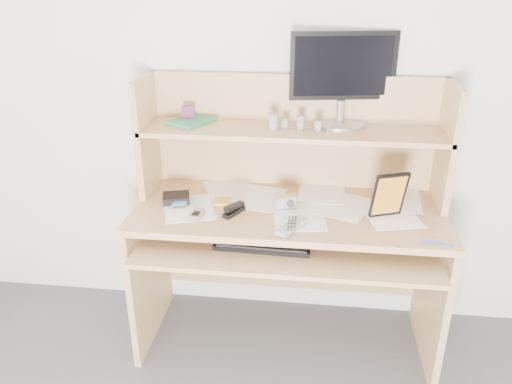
# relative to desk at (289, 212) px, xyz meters

# --- Properties ---
(back_wall) EXTENTS (3.60, 0.04, 2.50)m
(back_wall) POSITION_rel_desk_xyz_m (0.00, 0.24, 0.56)
(back_wall) COLOR silver
(back_wall) RESTS_ON floor
(desk) EXTENTS (1.40, 0.70, 1.30)m
(desk) POSITION_rel_desk_xyz_m (0.00, 0.00, 0.00)
(desk) COLOR tan
(desk) RESTS_ON floor
(paper_clutter) EXTENTS (1.32, 0.54, 0.01)m
(paper_clutter) POSITION_rel_desk_xyz_m (0.00, -0.08, 0.06)
(paper_clutter) COLOR white
(paper_clutter) RESTS_ON desk
(keyboard) EXTENTS (0.42, 0.16, 0.03)m
(keyboard) POSITION_rel_desk_xyz_m (-0.10, -0.26, -0.03)
(keyboard) COLOR black
(keyboard) RESTS_ON desk
(tv_remote) EXTENTS (0.13, 0.19, 0.02)m
(tv_remote) POSITION_rel_desk_xyz_m (0.03, -0.28, 0.07)
(tv_remote) COLOR gray
(tv_remote) RESTS_ON paper_clutter
(flip_phone) EXTENTS (0.06, 0.09, 0.02)m
(flip_phone) POSITION_rel_desk_xyz_m (-0.39, -0.22, 0.07)
(flip_phone) COLOR #A2A2A4
(flip_phone) RESTS_ON paper_clutter
(stapler) EXTENTS (0.09, 0.13, 0.04)m
(stapler) POSITION_rel_desk_xyz_m (-0.24, -0.17, 0.08)
(stapler) COLOR black
(stapler) RESTS_ON paper_clutter
(wallet) EXTENTS (0.14, 0.13, 0.03)m
(wallet) POSITION_rel_desk_xyz_m (-0.52, -0.07, 0.08)
(wallet) COLOR black
(wallet) RESTS_ON paper_clutter
(sticky_note_pad) EXTENTS (0.09, 0.09, 0.01)m
(sticky_note_pad) POSITION_rel_desk_xyz_m (-0.31, -0.05, 0.06)
(sticky_note_pad) COLOR #FFF443
(sticky_note_pad) RESTS_ON desk
(digital_camera) EXTENTS (0.10, 0.06, 0.06)m
(digital_camera) POSITION_rel_desk_xyz_m (-0.01, -0.08, 0.09)
(digital_camera) COLOR #AFAFB2
(digital_camera) RESTS_ON paper_clutter
(game_case) EXTENTS (0.15, 0.07, 0.21)m
(game_case) POSITION_rel_desk_xyz_m (0.43, -0.13, 0.17)
(game_case) COLOR black
(game_case) RESTS_ON paper_clutter
(blue_pen) EXTENTS (0.13, 0.03, 0.01)m
(blue_pen) POSITION_rel_desk_xyz_m (0.60, -0.34, 0.07)
(blue_pen) COLOR blue
(blue_pen) RESTS_ON paper_clutter
(card_box) EXTENTS (0.06, 0.03, 0.08)m
(card_box) POSITION_rel_desk_xyz_m (-0.49, 0.11, 0.43)
(card_box) COLOR maroon
(card_box) RESTS_ON desk
(shelf_book) EXTENTS (0.23, 0.25, 0.02)m
(shelf_book) POSITION_rel_desk_xyz_m (-0.47, 0.10, 0.40)
(shelf_book) COLOR #378A5C
(shelf_book) RESTS_ON desk
(chip_stack_a) EXTENTS (0.04, 0.04, 0.05)m
(chip_stack_a) POSITION_rel_desk_xyz_m (0.12, 0.05, 0.41)
(chip_stack_a) COLOR black
(chip_stack_a) RESTS_ON desk
(chip_stack_b) EXTENTS (0.05, 0.05, 0.07)m
(chip_stack_b) POSITION_rel_desk_xyz_m (-0.09, 0.04, 0.42)
(chip_stack_b) COLOR white
(chip_stack_b) RESTS_ON desk
(chip_stack_c) EXTENTS (0.04, 0.04, 0.04)m
(chip_stack_c) POSITION_rel_desk_xyz_m (-0.04, 0.07, 0.41)
(chip_stack_c) COLOR black
(chip_stack_c) RESTS_ON desk
(chip_stack_d) EXTENTS (0.04, 0.04, 0.06)m
(chip_stack_d) POSITION_rel_desk_xyz_m (0.04, 0.06, 0.42)
(chip_stack_d) COLOR white
(chip_stack_d) RESTS_ON desk
(monitor) EXTENTS (0.48, 0.24, 0.42)m
(monitor) POSITION_rel_desk_xyz_m (0.22, 0.18, 0.61)
(monitor) COLOR #9F9FA3
(monitor) RESTS_ON desk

